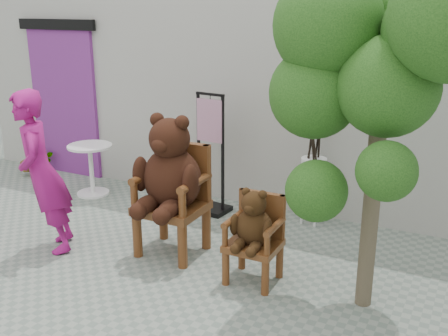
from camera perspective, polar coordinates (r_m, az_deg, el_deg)
name	(u,v)px	position (r m, az deg, el deg)	size (l,w,h in m)	color
ground_plane	(126,295)	(4.98, -10.67, -13.42)	(60.00, 60.00, 0.00)	gray
back_wall	(262,85)	(7.06, 4.13, 8.98)	(9.00, 1.00, 3.00)	#A9A79E
doorway	(65,99)	(8.33, -16.97, 7.23)	(1.40, 0.11, 2.33)	#72287A
chair_big	(171,177)	(5.38, -5.79, -1.03)	(0.74, 0.78, 1.50)	#4B2710
chair_small	(254,228)	(4.90, 3.32, -6.53)	(0.48, 0.50, 0.93)	#4B2710
person	(42,173)	(5.72, -19.18, -0.54)	(0.63, 0.41, 1.72)	#9D136A
cafe_table	(91,164)	(7.40, -14.28, 0.46)	(0.60, 0.60, 0.70)	white
display_stand	(211,167)	(6.53, -1.48, 0.07)	(0.49, 0.40, 1.51)	black
stool_bucket	(313,172)	(6.23, 9.69, -0.46)	(0.32, 0.32, 1.45)	white
tree	(376,51)	(4.20, 16.17, 12.16)	(1.81, 1.55, 2.89)	#443928
potted_plant	(36,161)	(8.59, -19.83, 0.75)	(0.39, 0.34, 0.44)	#163C10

